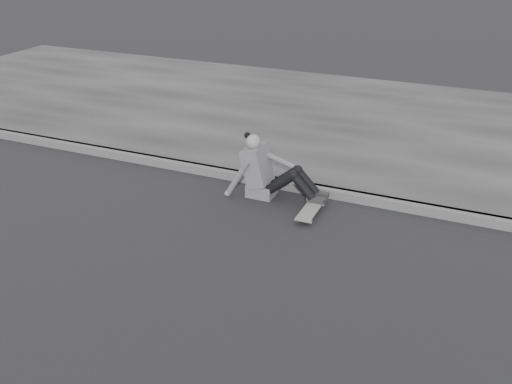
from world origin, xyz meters
TOP-DOWN VIEW (x-y plane):
  - ground at (0.00, 0.00)m, footprint 80.00×80.00m
  - curb at (0.00, 2.58)m, footprint 24.00×0.16m
  - sidewalk at (0.00, 5.60)m, footprint 24.00×6.00m
  - skateboard at (-1.64, 2.00)m, footprint 0.20×0.78m
  - seated_woman at (-2.37, 2.25)m, footprint 1.38×0.46m

SIDE VIEW (x-z plane):
  - ground at x=0.00m, z-range 0.00..0.00m
  - curb at x=0.00m, z-range 0.00..0.12m
  - sidewalk at x=0.00m, z-range 0.00..0.12m
  - skateboard at x=-1.64m, z-range 0.03..0.12m
  - seated_woman at x=-2.37m, z-range -0.08..0.80m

